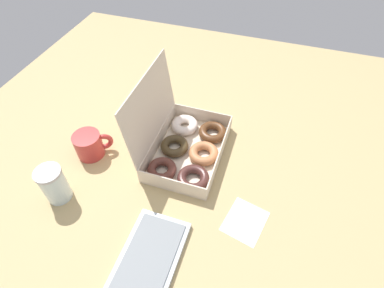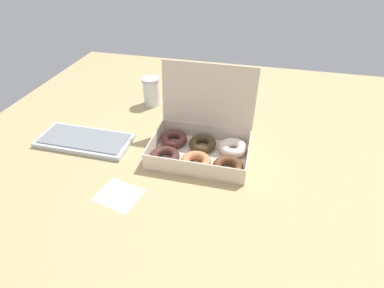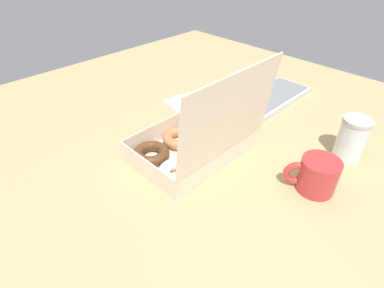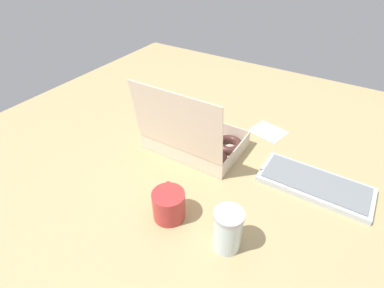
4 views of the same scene
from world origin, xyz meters
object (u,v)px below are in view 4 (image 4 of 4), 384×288
Objects in this scene: keyboard at (315,184)px; coffee_mug at (169,204)px; donut_box at (194,140)px; glass_jar at (227,230)px.

coffee_mug is at bearing 45.76° from keyboard.
coffee_mug is (33.36, 34.25, 3.52)cm from keyboard.
donut_box reaches higher than glass_jar.
keyboard is at bearing -112.76° from glass_jar.
glass_jar reaches higher than keyboard.
donut_box is 0.99× the size of keyboard.
keyboard is 2.93× the size of coffee_mug.
keyboard is at bearing -175.92° from donut_box.
glass_jar is (-18.76, 0.55, 1.79)cm from coffee_mug.
coffee_mug is 0.95× the size of glass_jar.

